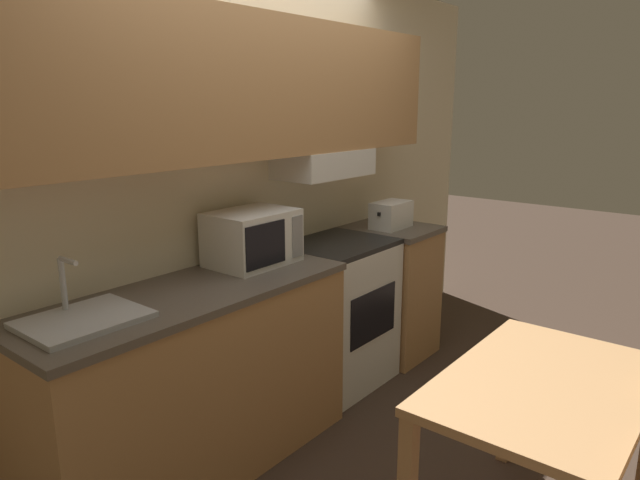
{
  "coord_description": "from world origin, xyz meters",
  "views": [
    {
      "loc": [
        -2.16,
        -2.31,
        1.76
      ],
      "look_at": [
        0.05,
        -0.54,
        1.08
      ],
      "focal_mm": 32.0,
      "sensor_mm": 36.0,
      "label": 1
    }
  ],
  "objects_px": {
    "dining_table": "(544,406)",
    "microwave": "(252,238)",
    "sink_basin": "(83,318)",
    "stove_range": "(337,313)",
    "toaster": "(391,215)"
  },
  "relations": [
    {
      "from": "sink_basin",
      "to": "toaster",
      "type": "bearing_deg",
      "value": -0.46
    },
    {
      "from": "microwave",
      "to": "dining_table",
      "type": "distance_m",
      "value": 1.6
    },
    {
      "from": "dining_table",
      "to": "microwave",
      "type": "bearing_deg",
      "value": 90.99
    },
    {
      "from": "stove_range",
      "to": "toaster",
      "type": "height_order",
      "value": "toaster"
    },
    {
      "from": "stove_range",
      "to": "microwave",
      "type": "relative_size",
      "value": 2.07
    },
    {
      "from": "stove_range",
      "to": "dining_table",
      "type": "bearing_deg",
      "value": -113.27
    },
    {
      "from": "microwave",
      "to": "toaster",
      "type": "distance_m",
      "value": 1.22
    },
    {
      "from": "toaster",
      "to": "sink_basin",
      "type": "bearing_deg",
      "value": 179.54
    },
    {
      "from": "sink_basin",
      "to": "dining_table",
      "type": "height_order",
      "value": "sink_basin"
    },
    {
      "from": "toaster",
      "to": "dining_table",
      "type": "bearing_deg",
      "value": -129.58
    },
    {
      "from": "stove_range",
      "to": "dining_table",
      "type": "height_order",
      "value": "stove_range"
    },
    {
      "from": "toaster",
      "to": "sink_basin",
      "type": "relative_size",
      "value": 0.68
    },
    {
      "from": "stove_range",
      "to": "toaster",
      "type": "distance_m",
      "value": 0.79
    },
    {
      "from": "microwave",
      "to": "dining_table",
      "type": "bearing_deg",
      "value": -89.01
    },
    {
      "from": "stove_range",
      "to": "sink_basin",
      "type": "bearing_deg",
      "value": -179.48
    }
  ]
}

